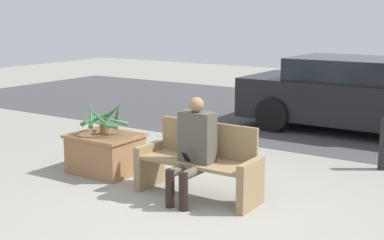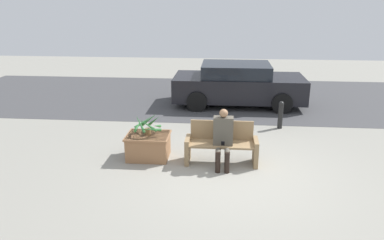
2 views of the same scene
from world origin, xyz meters
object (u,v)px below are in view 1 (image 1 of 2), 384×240
Objects in this scene: person_seated at (193,145)px; potted_plant at (104,119)px; planter_box at (105,152)px; parked_car at (357,95)px; bollard_post at (384,142)px; bench at (200,163)px.

person_seated is 1.63m from potted_plant.
potted_plant is (0.00, -0.00, 0.46)m from planter_box.
bollard_post is at bearing -64.82° from parked_car.
potted_plant is 0.87× the size of bollard_post.
parked_car is at bearing 65.56° from potted_plant.
planter_box is 1.24× the size of bollard_post.
bench is at bearing -95.82° from parked_car.
bollard_post is (1.50, 2.49, -0.26)m from person_seated.
bench reaches higher than bollard_post.
person_seated is 2.92m from bollard_post.
parked_car is 5.57× the size of bollard_post.
potted_plant is 4.94m from parked_car.
potted_plant is 3.84m from bollard_post.
bollard_post is at bearing 35.63° from potted_plant.
person_seated reaches higher than bollard_post.
planter_box is 4.95m from parked_car.
bollard_post is at bearing 58.84° from person_seated.
person_seated reaches higher than planter_box.
bench is at bearing 99.06° from person_seated.
parked_car reaches higher than potted_plant.
parked_car is at bearing 84.18° from bench.
planter_box is at bearing 176.75° from bench.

